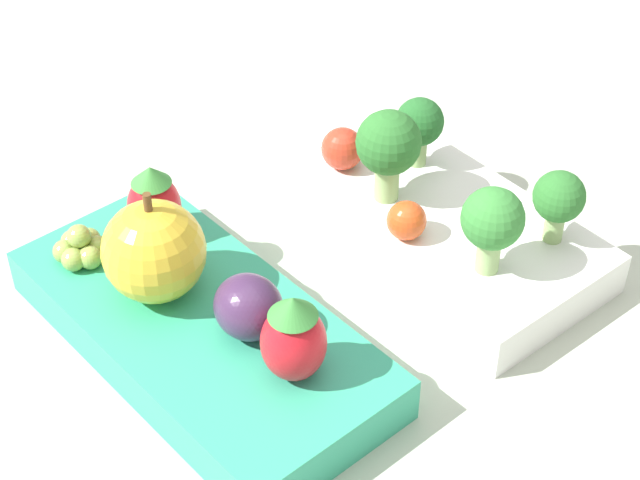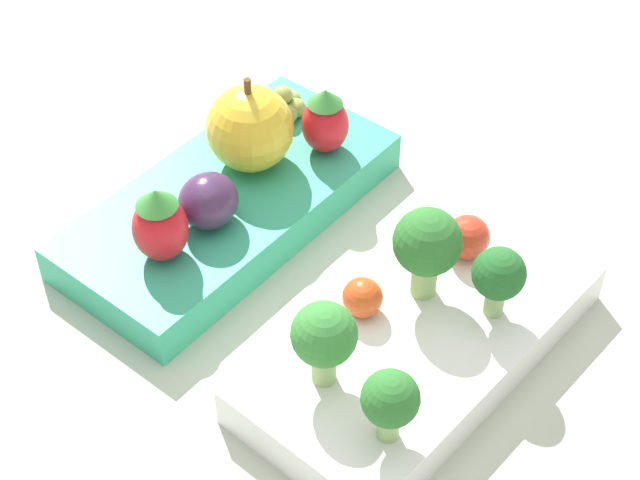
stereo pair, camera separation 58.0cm
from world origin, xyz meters
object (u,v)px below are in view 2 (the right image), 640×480
broccoli_floret_1 (427,245)px  plum (208,201)px  grape_cluster (283,105)px  broccoli_floret_2 (390,401)px  strawberry_1 (160,224)px  broccoli_floret_0 (324,337)px  cherry_tomato_0 (468,237)px  cherry_tomato_1 (363,297)px  strawberry_0 (325,121)px  bento_box_savoury (420,342)px  apple (250,128)px  broccoli_floret_3 (499,276)px  bento_box_fruit (232,203)px

broccoli_floret_1 → plum: 0.14m
plum → grape_cluster: 0.11m
broccoli_floret_2 → strawberry_1: bearing=-95.8°
broccoli_floret_0 → plum: broccoli_floret_0 is taller
cherry_tomato_0 → cherry_tomato_1: size_ratio=1.16×
broccoli_floret_2 → strawberry_0: bearing=-132.7°
bento_box_savoury → plum: plum is taller
apple → strawberry_1: (0.09, 0.02, -0.00)m
plum → strawberry_0: bearing=174.1°
grape_cluster → broccoli_floret_1: bearing=66.8°
bento_box_savoury → cherry_tomato_0: bearing=-168.2°
broccoli_floret_3 → plum: broccoli_floret_3 is taller
apple → strawberry_1: size_ratio=1.29×
broccoli_floret_0 → plum: (-0.05, -0.13, -0.02)m
cherry_tomato_0 → grape_cluster: bearing=-100.4°
bento_box_fruit → cherry_tomato_0: cherry_tomato_0 is taller
broccoli_floret_0 → plum: size_ratio=1.40×
broccoli_floret_3 → cherry_tomato_1: (0.05, -0.06, -0.02)m
plum → cherry_tomato_0: bearing=119.5°
broccoli_floret_2 → grape_cluster: broccoli_floret_2 is taller
cherry_tomato_1 → strawberry_0: 0.14m
broccoli_floret_1 → broccoli_floret_2: broccoli_floret_1 is taller
broccoli_floret_0 → grape_cluster: size_ratio=1.67×
bento_box_fruit → cherry_tomato_1: (0.03, 0.13, 0.02)m
broccoli_floret_2 → apple: apple is taller
bento_box_savoury → strawberry_1: size_ratio=4.33×
broccoli_floret_0 → broccoli_floret_1: broccoli_floret_1 is taller
plum → broccoli_floret_3: bearing=105.6°
broccoli_floret_0 → broccoli_floret_1: size_ratio=0.90×
strawberry_0 → cherry_tomato_1: bearing=47.6°
strawberry_0 → strawberry_1: 0.13m
broccoli_floret_3 → grape_cluster: size_ratio=1.44×
bento_box_fruit → strawberry_1: (0.07, 0.01, 0.04)m
bento_box_fruit → plum: 0.04m
apple → plum: (0.06, 0.02, -0.01)m
bento_box_savoury → cherry_tomato_1: bearing=-69.7°
broccoli_floret_3 → strawberry_0: 0.17m
grape_cluster → cherry_tomato_0: bearing=79.6°
broccoli_floret_0 → strawberry_0: bearing=-140.9°
bento_box_savoury → plum: size_ratio=5.78×
strawberry_0 → grape_cluster: (-0.01, -0.04, -0.01)m
broccoli_floret_1 → grape_cluster: 0.18m
broccoli_floret_0 → apple: apple is taller
broccoli_floret_2 → broccoli_floret_3: 0.10m
strawberry_0 → apple: bearing=-34.1°
cherry_tomato_0 → cherry_tomato_1: bearing=-14.3°
broccoli_floret_2 → broccoli_floret_3: bearing=-177.5°
bento_box_savoury → broccoli_floret_2: (0.07, 0.03, 0.04)m
broccoli_floret_2 → plum: broccoli_floret_2 is taller
broccoli_floret_2 → grape_cluster: 0.26m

